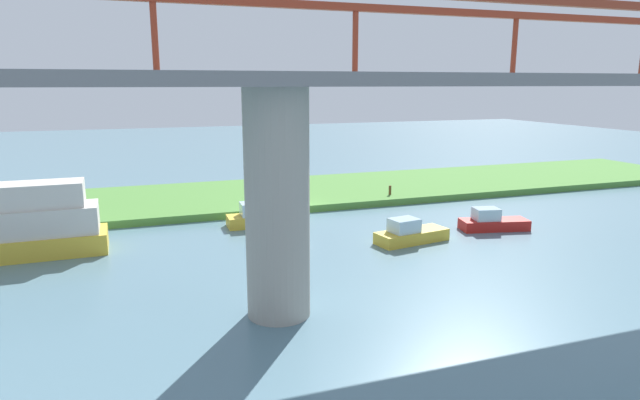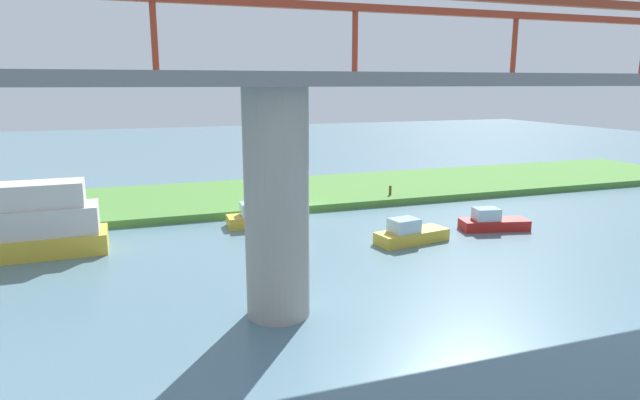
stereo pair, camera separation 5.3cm
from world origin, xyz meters
name	(u,v)px [view 2 (the right image)]	position (x,y,z in m)	size (l,w,h in m)	color
ground_plane	(292,214)	(0.00, 0.00, 0.00)	(160.00, 160.00, 0.00)	slate
grassy_bank	(270,194)	(0.00, -6.00, 0.25)	(80.00, 12.00, 0.50)	#4C8438
bridge_pylon	(277,205)	(5.19, 15.69, 4.36)	(2.43, 2.43, 8.72)	#9E998E
bridge_span	(274,72)	(5.19, 15.67, 9.22)	(55.29, 4.30, 3.25)	slate
person_on_bank	(296,194)	(-0.62, -1.06, 1.20)	(0.45, 0.45, 1.39)	#2D334C
mooring_post	(390,190)	(-8.27, -1.57, 0.85)	(0.20, 0.20, 0.71)	brown
pontoon_yellow	(27,227)	(15.52, 4.22, 1.56)	(8.27, 2.84, 4.21)	gold
motorboat_white	(410,234)	(-4.38, 8.68, 0.51)	(4.48, 2.23, 1.43)	gold
skiff_small	(492,222)	(-10.48, 7.93, 0.49)	(4.32, 2.30, 1.37)	red
houseboat_blue	(261,217)	(2.69, 2.22, 0.54)	(4.57, 1.74, 1.51)	gold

